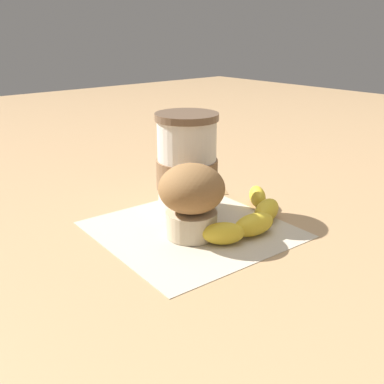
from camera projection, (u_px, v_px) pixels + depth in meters
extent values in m
plane|color=tan|center=(192.00, 230.00, 0.62)|extent=(3.00, 3.00, 0.00)
cube|color=beige|center=(192.00, 229.00, 0.62)|extent=(0.26, 0.26, 0.00)
cylinder|color=silver|center=(187.00, 166.00, 0.67)|extent=(0.09, 0.09, 0.14)
cylinder|color=brown|center=(187.00, 117.00, 0.64)|extent=(0.09, 0.09, 0.01)
cylinder|color=#846042|center=(187.00, 174.00, 0.67)|extent=(0.09, 0.09, 0.04)
cylinder|color=beige|center=(192.00, 223.00, 0.60)|extent=(0.07, 0.07, 0.03)
ellipsoid|color=olive|center=(192.00, 188.00, 0.58)|extent=(0.09, 0.09, 0.06)
ellipsoid|color=gold|center=(221.00, 234.00, 0.57)|extent=(0.05, 0.06, 0.03)
ellipsoid|color=gold|center=(254.00, 224.00, 0.60)|extent=(0.04, 0.07, 0.03)
ellipsoid|color=gold|center=(267.00, 211.00, 0.65)|extent=(0.05, 0.07, 0.03)
ellipsoid|color=gold|center=(260.00, 197.00, 0.70)|extent=(0.06, 0.05, 0.03)
cube|color=#9E7547|center=(220.00, 184.00, 0.81)|extent=(0.10, 0.06, 0.00)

